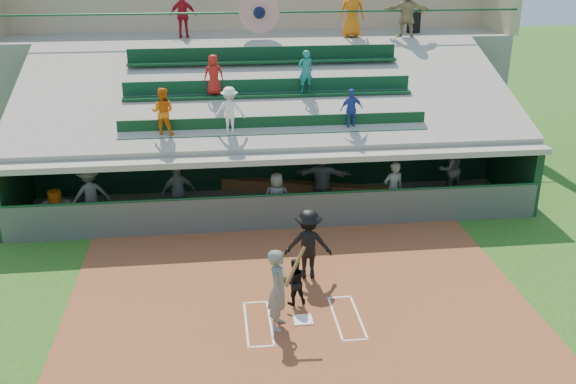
{
  "coord_description": "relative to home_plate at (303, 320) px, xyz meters",
  "views": [
    {
      "loc": [
        -1.82,
        -12.42,
        8.16
      ],
      "look_at": [
        0.07,
        3.5,
        1.8
      ],
      "focal_mm": 40.0,
      "sensor_mm": 36.0,
      "label": 1
    }
  ],
  "objects": [
    {
      "name": "dirt_slab",
      "position": [
        0.0,
        0.5,
        -0.03
      ],
      "size": [
        11.0,
        9.0,
        0.02
      ],
      "primitive_type": "cube",
      "color": "brown",
      "rests_on": "ground"
    },
    {
      "name": "catcher",
      "position": [
        -0.11,
        0.77,
        0.57
      ],
      "size": [
        0.64,
        0.54,
        1.17
      ],
      "primitive_type": "imported",
      "rotation": [
        0.0,
        0.0,
        3.32
      ],
      "color": "black",
      "rests_on": "dirt_slab"
    },
    {
      "name": "dugout_floor",
      "position": [
        0.0,
        6.75,
        -0.02
      ],
      "size": [
        16.0,
        3.5,
        0.04
      ],
      "primitive_type": "cube",
      "color": "gray",
      "rests_on": "ground"
    },
    {
      "name": "concourse_staff_a",
      "position": [
        -2.82,
        12.88,
        5.41
      ],
      "size": [
        1.01,
        0.46,
        1.69
      ],
      "primitive_type": "imported",
      "rotation": [
        0.0,
        0.0,
        3.09
      ],
      "color": "#AA131E",
      "rests_on": "concourse_slab"
    },
    {
      "name": "white_table",
      "position": [
        -6.74,
        6.21,
        0.34
      ],
      "size": [
        0.89,
        0.77,
        0.66
      ],
      "primitive_type": "cube",
      "rotation": [
        0.0,
        0.0,
        -0.3
      ],
      "color": "white",
      "rests_on": "dugout_floor"
    },
    {
      "name": "dugout_player_a",
      "position": [
        -5.65,
        6.14,
        0.92
      ],
      "size": [
        1.34,
        1.05,
        1.83
      ],
      "primitive_type": "imported",
      "rotation": [
        0.0,
        0.0,
        3.5
      ],
      "color": "#575954",
      "rests_on": "dugout_floor"
    },
    {
      "name": "ground",
      "position": [
        0.0,
        0.0,
        -0.04
      ],
      "size": [
        100.0,
        100.0,
        0.0
      ],
      "primitive_type": "plane",
      "color": "#255317",
      "rests_on": "ground"
    },
    {
      "name": "concourse_slab",
      "position": [
        0.0,
        13.5,
        2.26
      ],
      "size": [
        20.0,
        3.0,
        4.6
      ],
      "primitive_type": "cube",
      "color": "gray",
      "rests_on": "ground"
    },
    {
      "name": "dugout_player_b",
      "position": [
        -3.01,
        6.12,
        0.88
      ],
      "size": [
        1.09,
        0.63,
        1.75
      ],
      "primitive_type": "imported",
      "rotation": [
        0.0,
        0.0,
        3.35
      ],
      "color": "#5C5F5A",
      "rests_on": "dugout_floor"
    },
    {
      "name": "home_umpire",
      "position": [
        0.41,
        2.02,
        0.92
      ],
      "size": [
        1.29,
        0.86,
        1.86
      ],
      "primitive_type": "imported",
      "rotation": [
        0.0,
        0.0,
        3.0
      ],
      "color": "black",
      "rests_on": "dirt_slab"
    },
    {
      "name": "dugout_player_c",
      "position": [
        -0.04,
        5.43,
        0.81
      ],
      "size": [
        0.84,
        0.61,
        1.61
      ],
      "primitive_type": "imported",
      "rotation": [
        0.0,
        0.0,
        3.02
      ],
      "color": "#51534F",
      "rests_on": "dugout_floor"
    },
    {
      "name": "home_plate",
      "position": [
        0.0,
        0.0,
        0.0
      ],
      "size": [
        0.43,
        0.43,
        0.03
      ],
      "primitive_type": "cube",
      "color": "white",
      "rests_on": "dirt_slab"
    },
    {
      "name": "trash_bin",
      "position": [
        6.33,
        13.28,
        4.97
      ],
      "size": [
        0.54,
        0.54,
        0.81
      ],
      "primitive_type": "cylinder",
      "color": "black",
      "rests_on": "concourse_slab"
    },
    {
      "name": "concourse_staff_b",
      "position": [
        3.58,
        12.33,
        5.53
      ],
      "size": [
        1.05,
        0.79,
        1.93
      ],
      "primitive_type": "imported",
      "rotation": [
        0.0,
        0.0,
        2.94
      ],
      "color": "orange",
      "rests_on": "concourse_slab"
    },
    {
      "name": "batter_at_plate",
      "position": [
        -0.58,
        -0.17,
        0.95
      ],
      "size": [
        0.94,
        0.82,
        1.95
      ],
      "color": "#5E615C",
      "rests_on": "dirt_slab"
    },
    {
      "name": "batters_box_chalk",
      "position": [
        0.0,
        0.0,
        -0.01
      ],
      "size": [
        2.65,
        1.85,
        0.01
      ],
      "color": "white",
      "rests_on": "dirt_slab"
    },
    {
      "name": "concourse_staff_c",
      "position": [
        5.65,
        12.06,
        5.52
      ],
      "size": [
        1.84,
        0.86,
        1.9
      ],
      "primitive_type": "imported",
      "rotation": [
        0.0,
        0.0,
        2.97
      ],
      "color": "tan",
      "rests_on": "concourse_slab"
    },
    {
      "name": "dugout_player_d",
      "position": [
        1.56,
        6.66,
        0.98
      ],
      "size": [
        1.88,
        0.99,
        1.94
      ],
      "primitive_type": "imported",
      "rotation": [
        0.0,
        0.0,
        2.9
      ],
      "color": "#60635D",
      "rests_on": "dugout_floor"
    },
    {
      "name": "water_cooler",
      "position": [
        -6.7,
        6.15,
        0.87
      ],
      "size": [
        0.4,
        0.4,
        0.4
      ],
      "primitive_type": "cylinder",
      "color": "#C8590B",
      "rests_on": "white_table"
    },
    {
      "name": "dugout_bench",
      "position": [
        0.16,
        8.0,
        0.21
      ],
      "size": [
        12.87,
        4.49,
        0.4
      ],
      "primitive_type": "cube",
      "rotation": [
        0.0,
        0.0,
        -0.31
      ],
      "color": "brown",
      "rests_on": "dugout_floor"
    },
    {
      "name": "grandstand",
      "position": [
        -0.01,
        10.51,
        2.23
      ],
      "size": [
        20.4,
        10.4,
        7.8
      ],
      "color": "#4E534E",
      "rests_on": "ground"
    },
    {
      "name": "dugout_player_f",
      "position": [
        5.97,
        7.04,
        0.92
      ],
      "size": [
        1.03,
        0.89,
        1.84
      ],
      "primitive_type": "imported",
      "rotation": [
        0.0,
        0.0,
        3.38
      ],
      "color": "#5E605B",
      "rests_on": "dugout_floor"
    },
    {
      "name": "dugout_player_e",
      "position": [
        3.57,
        5.48,
        0.9
      ],
      "size": [
        0.73,
        0.55,
        1.8
      ],
      "primitive_type": "imported",
      "rotation": [
        0.0,
        0.0,
        3.34
      ],
      "color": "#5F635D",
      "rests_on": "dugout_floor"
    }
  ]
}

